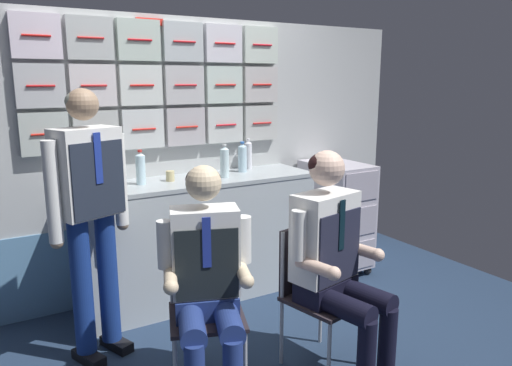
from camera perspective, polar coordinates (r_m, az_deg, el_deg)
The scene contains 16 objects.
ground at distance 3.15m, azimuth 1.79°, elevation -20.63°, with size 4.80×4.80×0.04m, color #21314A.
galley_bulkhead at distance 3.91m, azimuth -9.16°, elevation 3.69°, with size 4.20×0.14×2.15m.
galley_counter at distance 3.82m, azimuth -6.77°, elevation -6.47°, with size 1.86×0.53×0.95m.
service_trolley at distance 4.40m, azimuth 9.32°, elevation -3.49°, with size 0.40×0.65×0.97m.
folding_chair_left at distance 2.80m, azimuth -6.01°, elevation -12.79°, with size 0.51×0.51×0.83m.
crew_member_left at distance 2.58m, azimuth -5.77°, elevation -10.67°, with size 0.54×0.68×1.25m.
folding_chair_right at distance 2.97m, azimuth 6.72°, elevation -11.28°, with size 0.48×0.48×0.83m.
crew_member_right at distance 2.81m, azimuth 9.26°, elevation -8.20°, with size 0.54×0.69×1.30m.
crew_member_standing at distance 3.01m, azimuth -18.87°, elevation -2.40°, with size 0.49×0.36×1.63m.
water_bottle_short at distance 3.71m, azimuth -3.71°, elevation 2.49°, with size 0.07×0.07×0.26m.
sparkling_bottle_green at distance 3.94m, azimuth -1.61°, elevation 2.99°, with size 0.07×0.07×0.25m.
water_bottle_blue_cap at distance 4.07m, azimuth -0.91°, elevation 3.35°, with size 0.06×0.06×0.26m.
water_bottle_tall at distance 3.55m, azimuth -13.37°, elevation 1.70°, with size 0.07×0.07×0.25m.
coffee_cup_white at distance 3.64m, azimuth -10.02°, elevation 0.85°, with size 0.06×0.06×0.08m.
paper_cup_blue at distance 3.50m, azimuth -16.98°, elevation -0.05°, with size 0.07×0.07×0.06m.
espresso_cup_small at distance 3.56m, azimuth -16.28°, elevation 0.40°, with size 0.06×0.06×0.09m.
Camera 1 is at (-1.43, -2.24, 1.68)m, focal length 34.15 mm.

